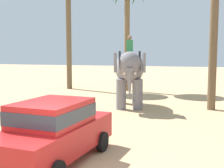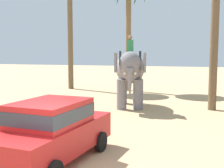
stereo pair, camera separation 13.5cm
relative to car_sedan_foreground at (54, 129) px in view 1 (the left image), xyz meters
The scene contains 2 objects.
car_sedan_foreground is the anchor object (origin of this frame).
elephant_with_mahout 8.68m from the car_sedan_foreground, 90.08° to the left, with size 2.38×4.02×3.88m.
Camera 1 is at (2.91, -5.38, 2.97)m, focal length 46.99 mm.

